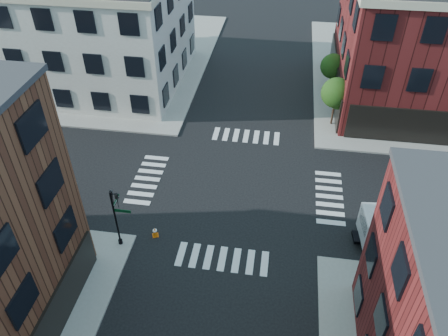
% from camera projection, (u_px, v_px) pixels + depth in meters
% --- Properties ---
extents(ground, '(120.00, 120.00, 0.00)m').
position_uv_depth(ground, '(236.00, 187.00, 33.28)').
color(ground, black).
rests_on(ground, ground).
extents(sidewalk_nw, '(30.00, 30.00, 0.15)m').
position_uv_depth(sidewalk_nw, '(84.00, 55.00, 51.89)').
color(sidewalk_nw, gray).
rests_on(sidewalk_nw, ground).
extents(building_nw, '(22.00, 16.00, 11.00)m').
position_uv_depth(building_nw, '(72.00, 26.00, 44.41)').
color(building_nw, beige).
rests_on(building_nw, ground).
extents(tree_near, '(2.69, 2.69, 4.49)m').
position_uv_depth(tree_near, '(337.00, 94.00, 38.14)').
color(tree_near, black).
rests_on(tree_near, ground).
extents(tree_far, '(2.43, 2.43, 4.07)m').
position_uv_depth(tree_far, '(333.00, 67.00, 42.96)').
color(tree_far, black).
rests_on(tree_far, ground).
extents(signal_pole, '(1.29, 1.24, 4.60)m').
position_uv_depth(signal_pole, '(116.00, 212.00, 27.11)').
color(signal_pole, black).
rests_on(signal_pole, ground).
extents(box_truck, '(8.21, 3.14, 3.64)m').
position_uv_depth(box_truck, '(429.00, 225.00, 27.57)').
color(box_truck, white).
rests_on(box_truck, ground).
extents(traffic_cone, '(0.53, 0.53, 0.76)m').
position_uv_depth(traffic_cone, '(155.00, 232.00, 29.19)').
color(traffic_cone, '#E4610A').
rests_on(traffic_cone, ground).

